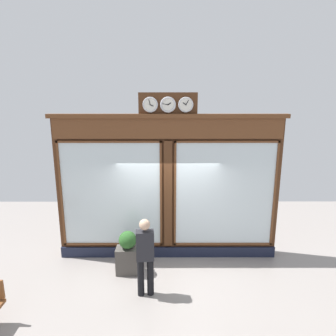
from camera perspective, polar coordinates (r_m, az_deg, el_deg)
shop_facade at (r=7.41m, az=-0.00°, el=-3.73°), size 5.63×0.42×4.16m
pedestrian at (r=6.26m, az=-4.44°, el=-16.30°), size 0.38×0.26×1.69m
planter_box at (r=7.31m, az=-7.68°, el=-17.26°), size 0.56×0.36×0.63m
planter_shrub at (r=7.06m, az=-7.81°, el=-13.61°), size 0.41×0.41×0.41m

